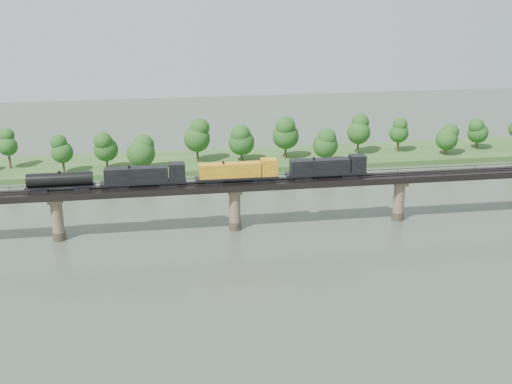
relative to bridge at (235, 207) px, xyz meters
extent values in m
plane|color=#344234|center=(0.00, -30.00, -5.46)|extent=(400.00, 400.00, 0.00)
cube|color=#2D5120|center=(0.00, 55.00, -4.66)|extent=(300.00, 24.00, 1.60)
cylinder|color=#473A2D|center=(-40.00, 0.00, -4.46)|extent=(3.00, 3.00, 2.00)
cylinder|color=#77624E|center=(-40.00, 0.00, 0.04)|extent=(2.60, 2.60, 9.00)
cube|color=#77624E|center=(-40.00, 0.00, 4.04)|extent=(3.20, 3.20, 1.00)
cylinder|color=#473A2D|center=(0.00, 0.00, -4.46)|extent=(3.00, 3.00, 2.00)
cylinder|color=#77624E|center=(0.00, 0.00, 0.04)|extent=(2.60, 2.60, 9.00)
cube|color=#77624E|center=(0.00, 0.00, 4.04)|extent=(3.20, 3.20, 1.00)
cylinder|color=#473A2D|center=(40.00, 0.00, -4.46)|extent=(3.00, 3.00, 2.00)
cylinder|color=#77624E|center=(40.00, 0.00, 0.04)|extent=(2.60, 2.60, 9.00)
cube|color=#77624E|center=(40.00, 0.00, 4.04)|extent=(3.20, 3.20, 1.00)
cube|color=black|center=(0.00, 0.00, 5.29)|extent=(220.00, 5.00, 1.50)
cube|color=black|center=(0.00, -0.75, 6.12)|extent=(220.00, 0.12, 0.16)
cube|color=black|center=(0.00, 0.75, 6.12)|extent=(220.00, 0.12, 0.16)
cube|color=black|center=(0.00, -2.40, 6.74)|extent=(220.00, 0.10, 0.10)
cube|color=black|center=(0.00, 2.40, 6.74)|extent=(220.00, 0.10, 0.10)
cube|color=black|center=(0.00, -2.40, 6.39)|extent=(0.08, 0.08, 0.70)
cube|color=black|center=(0.00, 2.40, 6.39)|extent=(0.08, 0.08, 0.70)
cylinder|color=#382619|center=(-60.94, 54.18, -2.00)|extent=(0.70, 0.70, 3.71)
sphere|color=#174313|center=(-60.94, 54.18, 2.95)|extent=(5.67, 5.67, 5.67)
sphere|color=#174313|center=(-60.94, 54.18, 6.04)|extent=(4.25, 4.25, 4.25)
cylinder|color=#382619|center=(-44.43, 46.31, -2.10)|extent=(0.70, 0.70, 3.51)
sphere|color=#174313|center=(-44.43, 46.31, 2.57)|extent=(6.31, 6.31, 6.31)
sphere|color=#174313|center=(-44.43, 46.31, 5.50)|extent=(4.73, 4.73, 4.73)
cylinder|color=#382619|center=(-32.24, 48.84, -2.19)|extent=(0.70, 0.70, 3.34)
sphere|color=#174313|center=(-32.24, 48.84, 2.27)|extent=(7.18, 7.18, 7.18)
sphere|color=#174313|center=(-32.24, 48.84, 5.06)|extent=(5.39, 5.39, 5.39)
cylinder|color=#382619|center=(-22.01, 46.15, -2.45)|extent=(0.70, 0.70, 2.83)
sphere|color=#174313|center=(-22.01, 46.15, 1.32)|extent=(8.26, 8.26, 8.26)
sphere|color=#174313|center=(-22.01, 46.15, 3.68)|extent=(6.19, 6.19, 6.19)
cylinder|color=#382619|center=(-5.04, 52.68, -1.88)|extent=(0.70, 0.70, 3.96)
sphere|color=#174313|center=(-5.04, 52.68, 3.41)|extent=(8.07, 8.07, 8.07)
sphere|color=#174313|center=(-5.04, 52.68, 6.71)|extent=(6.05, 6.05, 6.05)
cylinder|color=#382619|center=(8.52, 51.14, -2.23)|extent=(0.70, 0.70, 3.27)
sphere|color=#174313|center=(8.52, 51.14, 2.13)|extent=(8.03, 8.03, 8.03)
sphere|color=#174313|center=(8.52, 51.14, 4.85)|extent=(6.02, 6.02, 6.02)
cylinder|color=#382619|center=(22.65, 52.31, -1.90)|extent=(0.70, 0.70, 3.92)
sphere|color=#174313|center=(22.65, 52.31, 3.33)|extent=(8.29, 8.29, 8.29)
sphere|color=#174313|center=(22.65, 52.31, 6.60)|extent=(6.21, 6.21, 6.21)
cylinder|color=#382619|center=(33.59, 45.35, -2.35)|extent=(0.70, 0.70, 3.02)
sphere|color=#174313|center=(33.59, 45.35, 1.69)|extent=(7.74, 7.74, 7.74)
sphere|color=#174313|center=(33.59, 45.35, 4.21)|extent=(5.80, 5.80, 5.80)
cylinder|color=#382619|center=(46.81, 54.03, -1.96)|extent=(0.70, 0.70, 3.80)
sphere|color=#174313|center=(46.81, 54.03, 3.10)|extent=(7.47, 7.47, 7.47)
sphere|color=#174313|center=(46.81, 54.03, 6.27)|extent=(5.60, 5.60, 5.60)
cylinder|color=#382619|center=(60.48, 54.26, -2.17)|extent=(0.70, 0.70, 3.38)
sphere|color=#174313|center=(60.48, 54.26, 2.34)|extent=(6.23, 6.23, 6.23)
sphere|color=#174313|center=(60.48, 54.26, 5.16)|extent=(4.67, 4.67, 4.67)
cylinder|color=#382619|center=(74.35, 48.39, -2.47)|extent=(0.70, 0.70, 2.77)
sphere|color=#174313|center=(74.35, 48.39, 1.22)|extent=(7.04, 7.04, 7.04)
sphere|color=#174313|center=(74.35, 48.39, 3.54)|extent=(5.28, 5.28, 5.28)
cylinder|color=#382619|center=(87.62, 53.57, -2.39)|extent=(0.70, 0.70, 2.94)
sphere|color=#174313|center=(87.62, 53.57, 1.54)|extent=(6.73, 6.73, 6.73)
sphere|color=#174313|center=(87.62, 53.57, 3.99)|extent=(5.05, 5.05, 5.05)
cube|color=black|center=(27.05, 0.00, 6.59)|extent=(4.01, 2.40, 1.10)
cube|color=black|center=(16.03, 0.00, 6.59)|extent=(4.01, 2.40, 1.10)
cube|color=black|center=(21.54, 0.00, 7.29)|extent=(19.04, 3.01, 0.50)
cube|color=black|center=(20.03, 0.00, 9.15)|extent=(14.03, 2.71, 3.21)
cube|color=black|center=(29.05, 0.00, 9.45)|extent=(3.61, 3.01, 3.81)
cylinder|color=black|center=(21.54, 0.00, 6.74)|extent=(6.01, 1.40, 1.40)
cube|color=black|center=(6.01, 0.00, 6.59)|extent=(4.01, 2.40, 1.10)
cube|color=black|center=(-5.01, 0.00, 6.59)|extent=(4.01, 2.40, 1.10)
cube|color=black|center=(0.50, 0.00, 7.29)|extent=(19.04, 3.01, 0.50)
cube|color=gold|center=(-1.00, 0.00, 9.15)|extent=(14.03, 2.71, 3.21)
cube|color=gold|center=(8.01, 0.00, 9.45)|extent=(3.61, 3.01, 3.81)
cylinder|color=black|center=(0.50, 0.00, 6.74)|extent=(6.01, 1.40, 1.40)
cube|color=black|center=(-15.03, 0.00, 6.59)|extent=(4.01, 2.40, 1.10)
cube|color=black|center=(-26.05, 0.00, 6.59)|extent=(4.01, 2.40, 1.10)
cube|color=black|center=(-20.54, 0.00, 7.29)|extent=(19.04, 3.01, 0.50)
cube|color=black|center=(-22.04, 0.00, 9.15)|extent=(14.03, 2.71, 3.21)
cube|color=black|center=(-13.03, 0.00, 9.45)|extent=(3.61, 3.01, 3.81)
cylinder|color=black|center=(-20.54, 0.00, 6.74)|extent=(6.01, 1.40, 1.40)
cube|color=black|center=(-34.07, 0.00, 6.59)|extent=(3.51, 2.20, 1.10)
cube|color=black|center=(-43.08, 0.00, 6.59)|extent=(3.51, 2.20, 1.10)
cube|color=black|center=(-38.57, 0.00, 7.24)|extent=(15.03, 2.40, 0.30)
cylinder|color=black|center=(-38.57, 0.00, 8.85)|extent=(14.03, 3.01, 3.01)
cylinder|color=black|center=(-38.57, 0.00, 10.45)|extent=(0.70, 0.70, 0.50)
camera|label=1|loc=(-16.83, -138.81, 51.89)|focal=45.00mm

